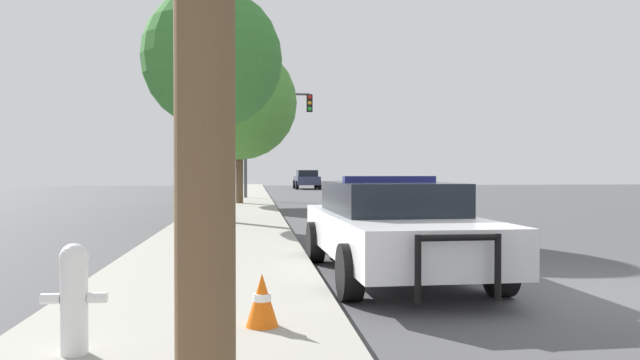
% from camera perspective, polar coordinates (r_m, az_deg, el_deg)
% --- Properties ---
extents(ground_plane, '(110.00, 110.00, 0.00)m').
position_cam_1_polar(ground_plane, '(8.66, 25.48, -9.32)').
color(ground_plane, '#474749').
extents(sidewalk_left, '(3.00, 110.00, 0.13)m').
position_cam_1_polar(sidewalk_left, '(7.43, -10.99, -10.44)').
color(sidewalk_left, '#99968C').
rests_on(sidewalk_left, ground_plane).
extents(police_car, '(2.21, 5.11, 1.44)m').
position_cam_1_polar(police_car, '(9.03, 6.65, -4.16)').
color(police_car, white).
rests_on(police_car, ground_plane).
extents(fire_hydrant, '(0.48, 0.21, 0.84)m').
position_cam_1_polar(fire_hydrant, '(5.14, -21.57, -9.77)').
color(fire_hydrant, white).
rests_on(fire_hydrant, sidewalk_left).
extents(traffic_light, '(3.50, 0.35, 5.43)m').
position_cam_1_polar(traffic_light, '(31.99, -4.44, 5.23)').
color(traffic_light, '#424247').
rests_on(traffic_light, sidewalk_left).
extents(car_background_distant, '(2.07, 4.14, 1.53)m').
position_cam_1_polar(car_background_distant, '(50.29, -1.22, 0.09)').
color(car_background_distant, '#333856').
rests_on(car_background_distant, ground_plane).
extents(tree_sidewalk_near, '(3.86, 3.86, 6.41)m').
position_cam_1_polar(tree_sidewalk_near, '(17.74, -9.84, 10.84)').
color(tree_sidewalk_near, brown).
rests_on(tree_sidewalk_near, sidewalk_left).
extents(tree_sidewalk_mid, '(4.87, 4.87, 6.70)m').
position_cam_1_polar(tree_sidewalk_mid, '(26.73, -7.38, 7.04)').
color(tree_sidewalk_mid, brown).
rests_on(tree_sidewalk_mid, sidewalk_left).
extents(traffic_cone, '(0.29, 0.29, 0.47)m').
position_cam_1_polar(traffic_cone, '(5.68, -5.32, -10.85)').
color(traffic_cone, orange).
rests_on(traffic_cone, sidewalk_left).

